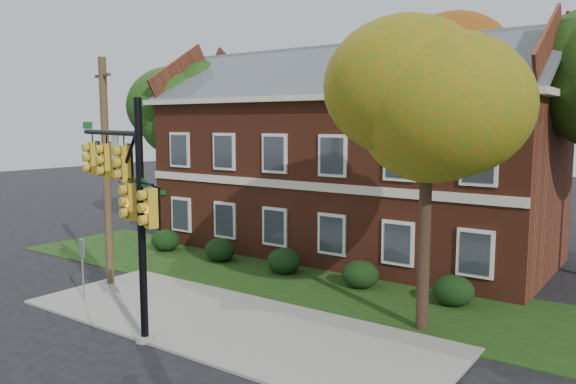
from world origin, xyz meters
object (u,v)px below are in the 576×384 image
Objects in this scene: apartment_building at (349,147)px; sign_post at (82,260)px; hedge_center at (284,261)px; hedge_far_right at (453,291)px; traffic_signal at (125,189)px; tree_far_rear at (439,74)px; hedge_right at (360,274)px; tree_near_right at (434,102)px; tree_left_rear at (185,113)px; hedge_left at (220,250)px; utility_pole at (106,172)px; hedge_far_left at (165,240)px.

sign_post is at bearing -106.07° from apartment_building.
hedge_center is 7.79m from sign_post.
apartment_building is at bearing 143.11° from hedge_far_right.
traffic_signal is 4.39m from sign_post.
tree_far_rear is (1.34, 7.84, 3.86)m from apartment_building.
tree_far_rear reaches higher than hedge_right.
tree_near_right is 0.74× the size of tree_far_rear.
hedge_far_right is 16.51m from tree_far_rear.
tree_far_rear is (11.07, 8.96, 2.16)m from tree_left_rear.
hedge_left is at bearing -33.59° from tree_left_rear.
apartment_building reaches higher than utility_pole.
hedge_far_left is at bearing 180.00° from hedge_right.
utility_pole is at bearing 168.10° from traffic_signal.
hedge_far_left is at bearing -56.58° from tree_left_rear.
apartment_building is 13.43× the size of hedge_far_right.
apartment_building reaches higher than hedge_right.
traffic_signal is at bearing -91.13° from hedge_center.
tree_near_right is 1.01× the size of utility_pole.
hedge_left is 9.12m from traffic_signal.
tree_near_right reaches higher than traffic_signal.
utility_pole is (-4.41, -5.11, 3.77)m from hedge_center.
hedge_center is (7.00, 0.00, 0.00)m from hedge_far_left.
hedge_left is at bearing 94.54° from utility_pole.
tree_near_right is 17.12m from tree_far_rear.
hedge_far_left is 6.85m from utility_pole.
traffic_signal reaches higher than hedge_left.
hedge_left is 0.21× the size of traffic_signal.
tree_near_right is (0.22, -2.83, 6.14)m from hedge_far_right.
apartment_building is at bearing 131.77° from tree_near_right.
hedge_far_right is at bearing 65.80° from traffic_signal.
hedge_center is 0.65× the size of sign_post.
sign_post is (-10.50, -6.90, 0.94)m from hedge_far_right.
tree_far_rear is (-5.66, 13.09, 8.32)m from hedge_far_right.
hedge_right is (3.50, 0.00, 0.00)m from hedge_center.
utility_pole is (-0.91, -5.11, 3.77)m from hedge_left.
tree_near_right is at bearing -14.81° from hedge_left.
hedge_far_right is (14.00, 0.00, 0.00)m from hedge_far_left.
hedge_center is at bearing 0.00° from hedge_far_left.
tree_left_rear is at bearing 146.41° from hedge_left.
tree_far_rear is at bearing 84.15° from hedge_center.
hedge_left is at bearing 180.00° from hedge_far_right.
tree_left_rear reaches higher than utility_pole.
traffic_signal is (-1.49, -20.74, -4.64)m from tree_far_rear.
tree_near_right is 0.97× the size of tree_left_rear.
hedge_far_left is at bearing -122.50° from tree_far_rear.
hedge_right is at bearing -17.37° from tree_left_rear.
hedge_far_left is 10.50m from hedge_right.
hedge_far_left is 10.90m from traffic_signal.
tree_near_right is at bearing -69.73° from tree_far_rear.
tree_near_right reaches higher than sign_post.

